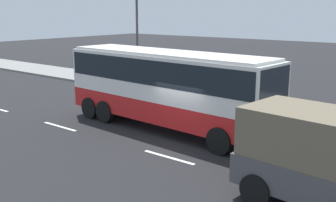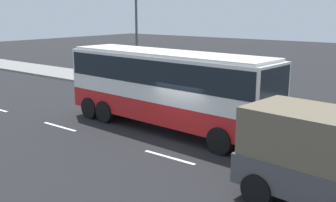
% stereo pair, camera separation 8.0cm
% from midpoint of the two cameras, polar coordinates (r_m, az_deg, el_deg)
% --- Properties ---
extents(ground_plane, '(120.00, 120.00, 0.00)m').
position_cam_midpoint_polar(ground_plane, '(17.61, 2.27, -5.54)').
color(ground_plane, black).
extents(sidewalk_curb, '(80.00, 4.00, 0.15)m').
position_cam_midpoint_polar(sidewalk_curb, '(24.67, 13.88, -0.42)').
color(sidewalk_curb, gray).
rests_on(sidewalk_curb, ground_plane).
extents(lane_centreline, '(33.44, 0.16, 0.01)m').
position_cam_midpoint_polar(lane_centreline, '(17.52, -7.76, -5.73)').
color(lane_centreline, white).
rests_on(lane_centreline, ground_plane).
extents(coach_bus, '(11.08, 3.22, 3.67)m').
position_cam_midpoint_polar(coach_bus, '(18.72, -0.38, 2.72)').
color(coach_bus, red).
rests_on(coach_bus, ground_plane).
extents(pedestrian_near_curb, '(0.32, 0.32, 1.64)m').
position_cam_midpoint_polar(pedestrian_near_curb, '(26.27, 5.69, 2.94)').
color(pedestrian_near_curb, black).
rests_on(pedestrian_near_curb, sidewalk_curb).
extents(street_lamp, '(1.55, 0.24, 6.63)m').
position_cam_midpoint_polar(street_lamp, '(27.55, -4.32, 9.40)').
color(street_lamp, '#47474C').
rests_on(street_lamp, sidewalk_curb).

